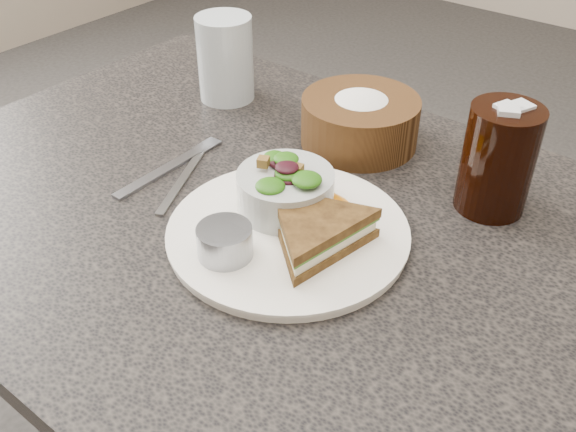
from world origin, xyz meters
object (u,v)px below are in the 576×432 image
Objects in this scene: salad_bowl at (285,185)px; dining_table at (271,402)px; water_glass at (225,59)px; bread_basket at (360,113)px; dinner_plate at (288,233)px; cola_glass at (499,155)px; dressing_ramekin at (225,242)px; sandwich at (315,231)px.

dining_table is at bearing -171.55° from salad_bowl.
dining_table is 7.66× the size of water_glass.
dining_table is 6.12× the size of bread_basket.
dinner_plate is 0.24m from bread_basket.
bread_basket is 1.13× the size of cola_glass.
dressing_ramekin is at bearing -47.75° from water_glass.
salad_bowl is at bearing 132.19° from dinner_plate.
cola_glass is at bearing -2.90° from water_glass.
water_glass is (-0.24, -0.01, 0.02)m from bread_basket.
dinner_plate is at bearing -36.83° from water_glass.
water_glass is (-0.34, 0.23, 0.03)m from sandwich.
dinner_plate is 0.38m from water_glass.
dressing_ramekin reaches higher than dinner_plate.
dinner_plate is at bearing -146.59° from sandwich.
sandwich is 1.14× the size of water_glass.
cola_glass is 0.45m from water_glass.
sandwich is at bearing -33.94° from water_glass.
cola_glass is (0.11, 0.21, 0.04)m from sandwich.
water_glass is at bearing 132.25° from dressing_ramekin.
cola_glass is (0.16, 0.20, 0.07)m from dinner_plate.
water_glass is at bearing -178.25° from bread_basket.
dinner_plate is 1.84× the size of sandwich.
bread_basket is (-0.10, 0.24, 0.01)m from sandwich.
bread_basket is at bearing 95.50° from dressing_ramekin.
cola_glass reaches higher than sandwich.
dinner_plate is at bearing -47.81° from salad_bowl.
dressing_ramekin is at bearing -91.65° from sandwich.
cola_glass reaches higher than water_glass.
salad_bowl is 0.88× the size of water_glass.
dinner_plate is 1.90× the size of cola_glass.
dinner_plate is 2.10× the size of water_glass.
salad_bowl is 0.33m from water_glass.
salad_bowl is at bearing -136.99° from cola_glass.
dining_table is 6.93× the size of cola_glass.
salad_bowl is at bearing -82.38° from bread_basket.
dressing_ramekin is 0.37× the size of bread_basket.
cola_glass is (0.21, -0.03, 0.03)m from bread_basket.
dining_table is 0.42m from sandwich.
dining_table is at bearing -38.87° from water_glass.
salad_bowl reaches higher than dressing_ramekin.
salad_bowl is 0.11m from dressing_ramekin.
cola_glass is (0.18, 0.28, 0.04)m from dressing_ramekin.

